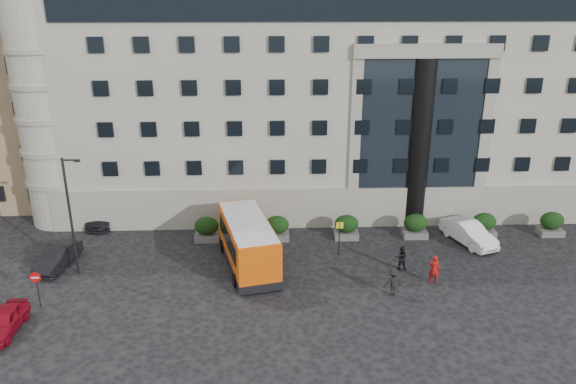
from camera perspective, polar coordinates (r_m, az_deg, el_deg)
name	(u,v)px	position (r m, az deg, el deg)	size (l,w,h in m)	color
ground	(260,294)	(35.30, -2.87, -10.27)	(120.00, 120.00, 0.00)	black
civic_building	(325,85)	(53.34, 3.77, 10.77)	(44.00, 24.00, 18.00)	#9A9688
entrance_column	(418,145)	(43.72, 13.10, 4.69)	(1.80, 1.80, 13.00)	black
apartment_far	(30,46)	(74.00, -24.72, 13.33)	(13.00, 13.00, 22.00)	#82654C
hedge_a	(207,229)	(42.04, -8.25, -3.71)	(1.80, 1.26, 1.84)	#575755
hedge_b	(277,228)	(41.79, -1.13, -3.64)	(1.80, 1.26, 1.84)	#575755
hedge_c	(346,227)	(42.18, 5.96, -3.52)	(1.80, 1.26, 1.84)	#575755
hedge_d	(415,226)	(43.20, 12.82, -3.35)	(1.80, 1.26, 1.84)	#575755
hedge_e	(484,225)	(44.80, 19.27, -3.14)	(1.80, 1.26, 1.84)	#575755
hedge_f	(552,224)	(46.93, 25.20, -2.91)	(1.80, 1.26, 1.84)	#575755
street_lamp	(71,213)	(38.14, -21.19, -1.96)	(1.16, 0.18, 8.00)	#262628
bus_stop_sign	(339,233)	(39.21, 5.24, -4.15)	(0.50, 0.08, 2.52)	#262628
no_entry_sign	(36,283)	(36.23, -24.20, -8.39)	(0.64, 0.16, 2.32)	#262628
minibus	(248,241)	(37.70, -4.10, -5.03)	(4.49, 8.34, 3.31)	#E1530A
red_truck	(130,175)	(52.96, -15.75, 1.65)	(3.10, 5.90, 3.06)	maroon
parked_car_a	(4,321)	(35.16, -26.89, -11.62)	(1.57, 3.91, 1.33)	maroon
parked_car_b	(58,257)	(41.07, -22.35, -6.12)	(1.50, 4.30, 1.42)	black
parked_car_c	(104,215)	(46.90, -18.15, -2.27)	(1.88, 4.62, 1.34)	black
parked_car_d	(130,194)	(50.93, -15.74, -0.20)	(2.18, 4.72, 1.31)	black
white_taxi	(469,233)	(43.36, 17.88, -3.96)	(1.69, 4.86, 1.60)	white
pedestrian_a	(434,269)	(37.15, 14.62, -7.59)	(0.70, 0.46, 1.92)	#A61310
pedestrian_b	(401,258)	(38.38, 11.43, -6.55)	(0.82, 0.64, 1.68)	black
pedestrian_c	(393,282)	(35.29, 10.62, -8.98)	(1.15, 0.66, 1.78)	black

